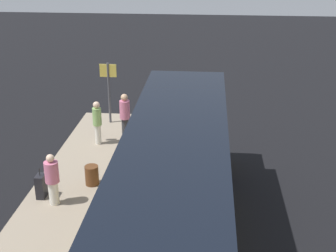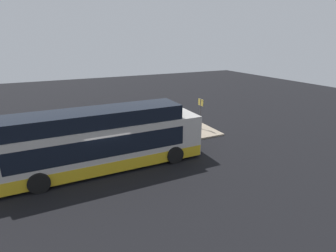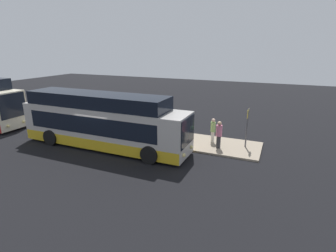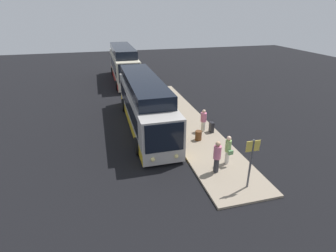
# 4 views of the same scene
# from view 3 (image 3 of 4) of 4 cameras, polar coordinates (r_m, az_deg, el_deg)

# --- Properties ---
(ground) EXTENTS (80.00, 80.00, 0.00)m
(ground) POSITION_cam_3_polar(r_m,az_deg,el_deg) (18.54, -13.82, -4.52)
(ground) COLOR black
(platform) EXTENTS (20.00, 3.40, 0.12)m
(platform) POSITION_cam_3_polar(r_m,az_deg,el_deg) (21.07, -8.48, -1.43)
(platform) COLOR gray
(platform) RESTS_ON ground
(bus_lead) EXTENTS (12.05, 2.77, 3.67)m
(bus_lead) POSITION_cam_3_polar(r_m,az_deg,el_deg) (18.18, -14.07, 0.53)
(bus_lead) COLOR #B2ADA8
(bus_lead) RESTS_ON ground
(passenger_boarding) EXTENTS (0.43, 0.43, 1.64)m
(passenger_boarding) POSITION_cam_3_polar(r_m,az_deg,el_deg) (20.33, -2.23, 0.82)
(passenger_boarding) COLOR silver
(passenger_boarding) RESTS_ON platform
(passenger_waiting) EXTENTS (0.43, 0.43, 1.85)m
(passenger_waiting) POSITION_cam_3_polar(r_m,az_deg,el_deg) (17.56, 11.02, -1.64)
(passenger_waiting) COLOR #2D2D33
(passenger_waiting) RESTS_ON platform
(passenger_with_bags) EXTENTS (0.55, 0.38, 1.73)m
(passenger_with_bags) POSITION_cam_3_polar(r_m,az_deg,el_deg) (18.60, 9.81, -0.71)
(passenger_with_bags) COLOR silver
(passenger_with_bags) RESTS_ON platform
(suitcase) EXTENTS (0.40, 0.26, 0.99)m
(suitcase) POSITION_cam_3_polar(r_m,az_deg,el_deg) (20.78, -0.76, -0.23)
(suitcase) COLOR black
(suitcase) RESTS_ON platform
(sign_post) EXTENTS (0.10, 0.70, 2.63)m
(sign_post) POSITION_cam_3_polar(r_m,az_deg,el_deg) (18.03, 16.88, 0.67)
(sign_post) COLOR #4C4C51
(sign_post) RESTS_ON platform
(trash_bin) EXTENTS (0.44, 0.44, 0.65)m
(trash_bin) POSITION_cam_3_polar(r_m,az_deg,el_deg) (19.26, 0.12, -1.79)
(trash_bin) COLOR #593319
(trash_bin) RESTS_ON platform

